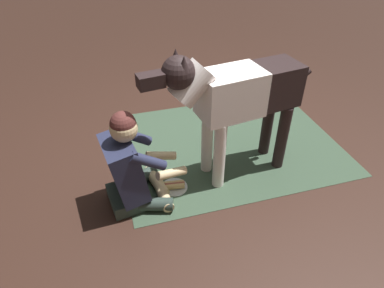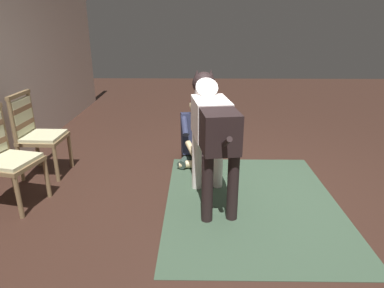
{
  "view_description": "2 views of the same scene",
  "coord_description": "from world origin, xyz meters",
  "px_view_note": "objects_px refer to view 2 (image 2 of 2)",
  "views": [
    {
      "loc": [
        0.95,
        2.49,
        2.12
      ],
      "look_at": [
        0.32,
        0.28,
        0.42
      ],
      "focal_mm": 31.6,
      "sensor_mm": 36.0,
      "label": 1
    },
    {
      "loc": [
        -3.24,
        0.39,
        1.75
      ],
      "look_at": [
        0.15,
        0.44,
        0.5
      ],
      "focal_mm": 31.61,
      "sensor_mm": 36.0,
      "label": 2
    }
  ],
  "objects_px": {
    "dining_chair_right_of_pair": "(35,130)",
    "person_sitting_on_floor": "(198,135)",
    "hot_dog_on_plate": "(202,171)",
    "dining_chair_left_of_pair": "(2,153)",
    "large_dog": "(212,123)"
  },
  "relations": [
    {
      "from": "person_sitting_on_floor",
      "to": "dining_chair_right_of_pair",
      "type": "bearing_deg",
      "value": 101.74
    },
    {
      "from": "person_sitting_on_floor",
      "to": "dining_chair_left_of_pair",
      "type": "bearing_deg",
      "value": 120.38
    },
    {
      "from": "dining_chair_right_of_pair",
      "to": "large_dog",
      "type": "bearing_deg",
      "value": -104.78
    },
    {
      "from": "large_dog",
      "to": "dining_chair_left_of_pair",
      "type": "bearing_deg",
      "value": 95.05
    },
    {
      "from": "dining_chair_left_of_pair",
      "to": "dining_chair_right_of_pair",
      "type": "xyz_separation_m",
      "value": [
        0.71,
        0.0,
        0.0
      ]
    },
    {
      "from": "dining_chair_right_of_pair",
      "to": "hot_dog_on_plate",
      "type": "distance_m",
      "value": 2.01
    },
    {
      "from": "large_dog",
      "to": "hot_dog_on_plate",
      "type": "height_order",
      "value": "large_dog"
    },
    {
      "from": "dining_chair_right_of_pair",
      "to": "large_dog",
      "type": "relative_size",
      "value": 0.64
    },
    {
      "from": "dining_chair_left_of_pair",
      "to": "dining_chair_right_of_pair",
      "type": "relative_size",
      "value": 1.0
    },
    {
      "from": "dining_chair_right_of_pair",
      "to": "person_sitting_on_floor",
      "type": "xyz_separation_m",
      "value": [
        0.39,
        -1.89,
        -0.18
      ]
    },
    {
      "from": "dining_chair_left_of_pair",
      "to": "hot_dog_on_plate",
      "type": "distance_m",
      "value": 2.14
    },
    {
      "from": "hot_dog_on_plate",
      "to": "dining_chair_left_of_pair",
      "type": "bearing_deg",
      "value": 111.12
    },
    {
      "from": "hot_dog_on_plate",
      "to": "person_sitting_on_floor",
      "type": "bearing_deg",
      "value": 8.38
    },
    {
      "from": "person_sitting_on_floor",
      "to": "large_dog",
      "type": "bearing_deg",
      "value": -171.62
    },
    {
      "from": "dining_chair_left_of_pair",
      "to": "person_sitting_on_floor",
      "type": "xyz_separation_m",
      "value": [
        1.11,
        -1.89,
        -0.18
      ]
    }
  ]
}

